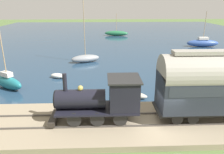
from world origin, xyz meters
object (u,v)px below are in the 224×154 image
at_px(passenger_coach, 220,82).
at_px(sailboat_gray, 85,58).
at_px(sailboat_green, 116,33).
at_px(rowboat_off_pier, 58,76).
at_px(steam_locomotive, 104,97).
at_px(sailboat_teal, 8,81).
at_px(sailboat_blue, 203,43).
at_px(rowboat_mid_harbor, 134,95).

distance_m(passenger_coach, sailboat_gray, 20.08).
distance_m(sailboat_green, rowboat_off_pier, 33.64).
relative_size(steam_locomotive, sailboat_gray, 0.63).
distance_m(sailboat_green, sailboat_teal, 37.78).
distance_m(passenger_coach, rowboat_off_pier, 16.68).
distance_m(sailboat_blue, sailboat_green, 21.84).
height_order(steam_locomotive, sailboat_teal, sailboat_teal).
bearing_deg(passenger_coach, steam_locomotive, 90.00).
bearing_deg(sailboat_gray, passenger_coach, -168.35).
bearing_deg(sailboat_blue, passenger_coach, 161.60).
height_order(sailboat_gray, sailboat_blue, sailboat_gray).
bearing_deg(passenger_coach, rowboat_off_pier, 51.30).
xyz_separation_m(steam_locomotive, sailboat_green, (42.83, -3.35, -1.53)).
height_order(passenger_coach, sailboat_teal, sailboat_teal).
relative_size(steam_locomotive, sailboat_blue, 0.91).
height_order(sailboat_gray, rowboat_off_pier, sailboat_gray).
relative_size(sailboat_blue, sailboat_green, 1.07).
distance_m(sailboat_gray, sailboat_blue, 23.99).
bearing_deg(rowboat_mid_harbor, steam_locomotive, 177.03).
height_order(sailboat_gray, sailboat_green, sailboat_gray).
relative_size(passenger_coach, rowboat_mid_harbor, 3.35).
bearing_deg(passenger_coach, sailboat_teal, 66.99).
xyz_separation_m(sailboat_gray, rowboat_off_pier, (-6.80, 2.56, -0.33)).
bearing_deg(sailboat_green, steam_locomotive, -174.70).
distance_m(sailboat_green, rowboat_mid_harbor, 38.17).
relative_size(sailboat_blue, sailboat_teal, 0.70).
height_order(rowboat_off_pier, rowboat_mid_harbor, rowboat_off_pier).
height_order(steam_locomotive, rowboat_mid_harbor, steam_locomotive).
distance_m(sailboat_blue, sailboat_teal, 34.94).
height_order(passenger_coach, sailboat_green, sailboat_green).
height_order(steam_locomotive, passenger_coach, passenger_coach).
relative_size(sailboat_teal, rowboat_off_pier, 4.73).
bearing_deg(steam_locomotive, passenger_coach, -90.00).
bearing_deg(sailboat_green, sailboat_teal, 169.98).
distance_m(sailboat_gray, sailboat_green, 26.42).
bearing_deg(sailboat_gray, sailboat_teal, 125.59).
bearing_deg(sailboat_green, rowboat_mid_harbor, -171.17).
relative_size(sailboat_gray, sailboat_blue, 1.44).
bearing_deg(steam_locomotive, rowboat_off_pier, 26.53).
xyz_separation_m(steam_locomotive, sailboat_gray, (17.08, 2.57, -1.56)).
distance_m(passenger_coach, sailboat_blue, 29.90).
xyz_separation_m(steam_locomotive, passenger_coach, (-0.00, -7.70, 0.94)).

